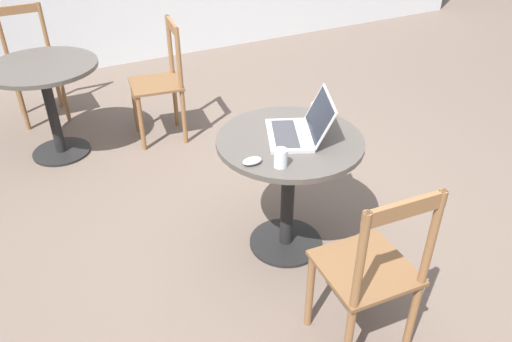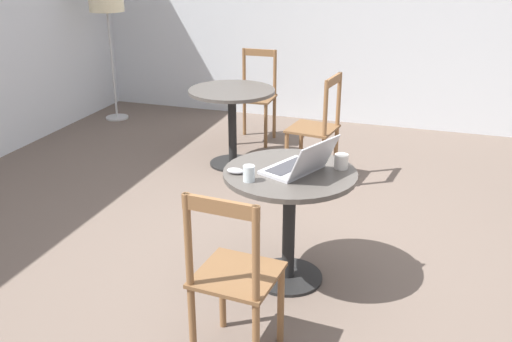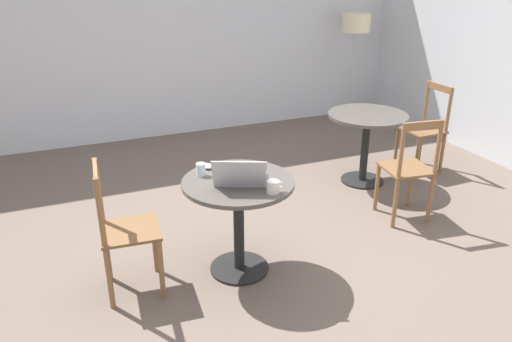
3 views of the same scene
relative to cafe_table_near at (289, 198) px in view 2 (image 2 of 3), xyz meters
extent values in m
plane|color=#66564C|center=(0.21, 0.03, -0.55)|extent=(16.00, 16.00, 0.00)
cube|color=silver|center=(3.44, 0.03, 0.80)|extent=(0.06, 9.40, 2.70)
cylinder|color=black|center=(0.00, 0.00, -0.54)|extent=(0.43, 0.43, 0.02)
cylinder|color=black|center=(0.00, 0.00, -0.20)|extent=(0.08, 0.08, 0.67)
cylinder|color=#4C4742|center=(0.00, 0.00, 0.15)|extent=(0.78, 0.78, 0.03)
cylinder|color=black|center=(1.74, 1.01, -0.54)|extent=(0.43, 0.43, 0.02)
cylinder|color=black|center=(1.74, 1.01, -0.20)|extent=(0.08, 0.08, 0.67)
cylinder|color=#4C4742|center=(1.74, 1.01, 0.15)|extent=(0.78, 0.78, 0.03)
cylinder|color=brown|center=(-0.57, 0.21, -0.33)|extent=(0.04, 0.04, 0.45)
cylinder|color=brown|center=(-0.60, -0.12, -0.33)|extent=(0.04, 0.04, 0.45)
cylinder|color=brown|center=(-0.90, 0.24, -0.33)|extent=(0.04, 0.04, 0.45)
cube|color=brown|center=(-0.75, 0.06, -0.09)|extent=(0.41, 0.41, 0.02)
cylinder|color=brown|center=(-0.90, 0.24, 0.15)|extent=(0.04, 0.04, 0.46)
cylinder|color=brown|center=(-0.93, -0.09, 0.15)|extent=(0.04, 0.04, 0.46)
cube|color=brown|center=(-0.92, 0.07, 0.35)|extent=(0.05, 0.37, 0.07)
cylinder|color=brown|center=(1.49, 0.42, -0.33)|extent=(0.04, 0.04, 0.45)
cylinder|color=brown|center=(1.82, 0.37, -0.33)|extent=(0.04, 0.04, 0.45)
cylinder|color=brown|center=(1.44, 0.09, -0.33)|extent=(0.04, 0.04, 0.45)
cylinder|color=brown|center=(1.77, 0.04, -0.33)|extent=(0.04, 0.04, 0.45)
cube|color=brown|center=(1.63, 0.23, -0.09)|extent=(0.43, 0.43, 0.02)
cylinder|color=brown|center=(1.44, 0.09, 0.15)|extent=(0.04, 0.04, 0.46)
cylinder|color=brown|center=(1.77, 0.04, 0.15)|extent=(0.04, 0.04, 0.46)
cube|color=brown|center=(1.60, 0.06, 0.35)|extent=(0.36, 0.08, 0.07)
cylinder|color=brown|center=(2.28, 0.85, -0.33)|extent=(0.04, 0.04, 0.45)
cylinder|color=brown|center=(2.28, 1.18, -0.33)|extent=(0.04, 0.04, 0.45)
cylinder|color=brown|center=(2.62, 0.86, -0.33)|extent=(0.04, 0.04, 0.45)
cylinder|color=brown|center=(2.61, 1.19, -0.33)|extent=(0.04, 0.04, 0.45)
cube|color=brown|center=(2.45, 1.02, -0.09)|extent=(0.39, 0.39, 0.02)
cylinder|color=brown|center=(2.62, 0.86, 0.15)|extent=(0.04, 0.04, 0.46)
cylinder|color=brown|center=(2.61, 1.19, 0.15)|extent=(0.04, 0.04, 0.46)
cube|color=brown|center=(2.61, 1.02, 0.35)|extent=(0.03, 0.36, 0.07)
cylinder|color=#B7B7B7|center=(2.72, 2.84, -0.54)|extent=(0.26, 0.26, 0.02)
cylinder|color=#B7B7B7|center=(2.72, 2.84, 0.07)|extent=(0.02, 0.02, 1.23)
cylinder|color=beige|center=(2.72, 2.84, 0.80)|extent=(0.38, 0.38, 0.23)
cube|color=#B7B7BC|center=(0.02, 0.00, 0.18)|extent=(0.42, 0.35, 0.02)
cube|color=#38383D|center=(0.03, 0.01, 0.19)|extent=(0.33, 0.24, 0.00)
cube|color=#B7B7BC|center=(-0.04, -0.15, 0.29)|extent=(0.36, 0.24, 0.21)
cube|color=black|center=(-0.04, -0.14, 0.29)|extent=(0.33, 0.21, 0.18)
ellipsoid|color=#B7B7BC|center=(-0.13, 0.29, 0.18)|extent=(0.06, 0.10, 0.03)
cylinder|color=silver|center=(0.14, -0.27, 0.21)|extent=(0.08, 0.08, 0.08)
torus|color=silver|center=(0.19, -0.27, 0.22)|extent=(0.05, 0.01, 0.05)
cylinder|color=silver|center=(-0.21, 0.18, 0.21)|extent=(0.07, 0.07, 0.09)
camera|label=1|loc=(-1.94, 1.22, 1.45)|focal=35.00mm
camera|label=2|loc=(-2.97, -0.76, 1.41)|focal=40.00mm
camera|label=3|loc=(-1.08, -2.94, 1.58)|focal=35.00mm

